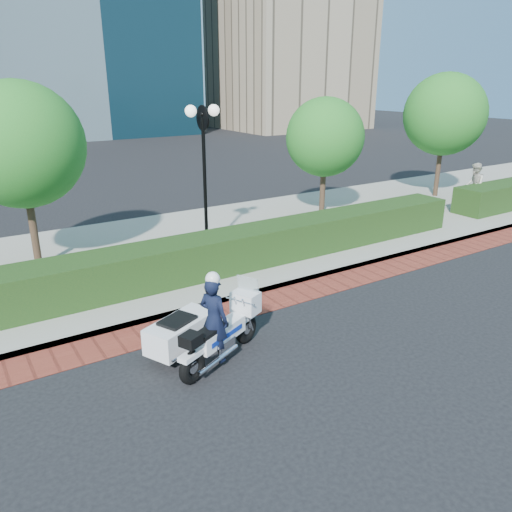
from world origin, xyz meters
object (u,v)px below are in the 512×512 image
tree_b (20,145)px  pedestrian (474,185)px  police_motorcycle (203,328)px  lamppost (204,157)px  tree_d (445,114)px  tree_c (325,137)px

tree_b → pedestrian: 16.38m
police_motorcycle → pedestrian: bearing=-8.0°
lamppost → pedestrian: (11.56, -0.82, -1.93)m
lamppost → tree_d: 12.09m
lamppost → tree_b: (-4.50, 1.30, 0.48)m
tree_c → tree_b: bearing=180.0°
tree_d → police_motorcycle: tree_d is taller
police_motorcycle → tree_b: bearing=80.3°
tree_c → pedestrian: tree_c is taller
lamppost → tree_c: tree_c is taller
tree_d → pedestrian: bearing=-101.8°
tree_c → police_motorcycle: bearing=-141.9°
police_motorcycle → lamppost: bearing=37.1°
police_motorcycle → tree_d: bearing=-1.2°
police_motorcycle → pedestrian: (14.31, 4.35, 0.39)m
tree_b → tree_c: tree_b is taller
tree_c → pedestrian: 6.73m
tree_d → police_motorcycle: 16.38m
lamppost → tree_c: (5.50, 1.30, 0.09)m
tree_c → police_motorcycle: 10.76m
tree_b → tree_d: 16.50m
lamppost → tree_c: bearing=13.3°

